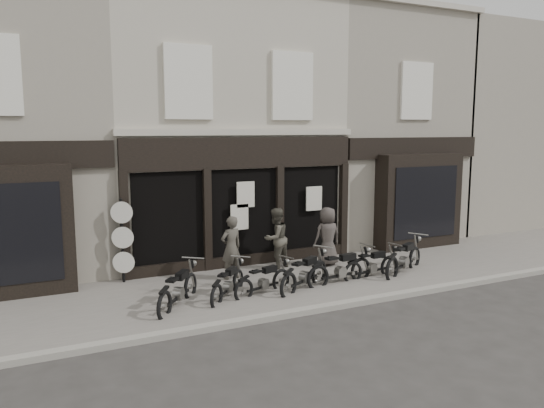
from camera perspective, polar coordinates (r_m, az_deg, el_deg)
name	(u,v)px	position (r m, az deg, el deg)	size (l,w,h in m)	color
ground_plane	(290,296)	(13.41, 1.97, -9.91)	(90.00, 90.00, 0.00)	#2D2B28
pavement	(274,285)	(14.16, 0.25, -8.67)	(30.00, 4.20, 0.12)	#625D57
kerb	(316,309)	(12.36, 4.74, -11.21)	(30.00, 0.25, 0.13)	gray
central_building	(209,131)	(18.22, -6.82, 7.85)	(7.30, 6.22, 8.34)	#A69E8E
neighbour_right	(364,131)	(21.13, 9.88, 7.71)	(5.60, 6.73, 8.34)	gray
filler_right	(509,130)	(26.78, 24.17, 7.31)	(11.00, 6.00, 8.20)	gray
motorcycle_0	(179,292)	(12.55, -10.02, -9.35)	(1.56, 1.80, 1.03)	black
motorcycle_1	(228,286)	(13.03, -4.74, -8.78)	(1.50, 1.54, 0.93)	black
motorcycle_2	(264,283)	(13.28, -0.90, -8.48)	(1.80, 0.86, 0.90)	black
motorcycle_3	(305,276)	(13.68, 3.56, -7.75)	(1.97, 1.30, 1.04)	black
motorcycle_4	(341,271)	(14.24, 7.41, -7.18)	(2.15, 0.59, 1.03)	black
motorcycle_5	(372,267)	(14.92, 10.72, -6.69)	(1.96, 0.54, 0.94)	black
motorcycle_6	(404,261)	(15.53, 14.02, -5.98)	(2.08, 1.29, 1.08)	black
man_left	(231,248)	(14.33, -4.41, -4.70)	(0.63, 0.41, 1.71)	#403C35
man_centre	(276,238)	(15.37, 0.41, -3.70)	(0.86, 0.67, 1.77)	#464339
man_right	(327,236)	(15.76, 5.97, -3.49)	(0.85, 0.55, 1.74)	#3F3834
advert_sign_post	(123,244)	(14.45, -15.77, -4.19)	(0.55, 0.37, 2.35)	black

